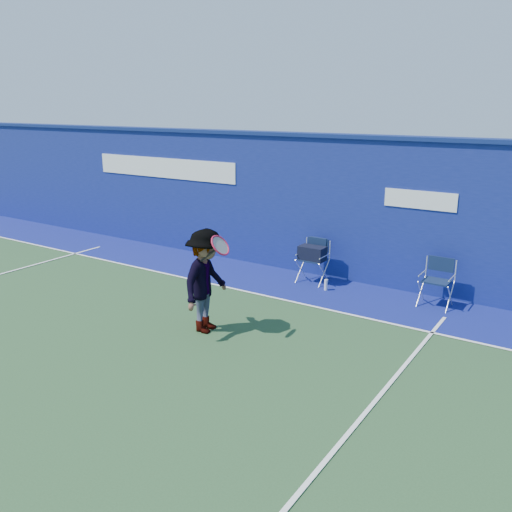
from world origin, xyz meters
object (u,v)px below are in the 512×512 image
Objects in this scene: water_bottle at (326,285)px; tennis_player at (206,281)px; directors_chair_right at (436,292)px; directors_chair_left at (313,264)px.

water_bottle is 0.13× the size of tennis_player.
tennis_player is (-2.90, -3.24, 0.59)m from directors_chair_right.
directors_chair_left is 0.64m from water_bottle.
directors_chair_right is 0.52× the size of tennis_player.
water_bottle is at bearing -33.55° from directors_chair_left.
directors_chair_right is 3.89× the size of water_bottle.
directors_chair_right is at bearing 0.27° from directors_chair_left.
directors_chair_left is at bearing -179.73° from directors_chair_right.
water_bottle is at bearing 74.86° from tennis_player.
directors_chair_right is 2.14m from water_bottle.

